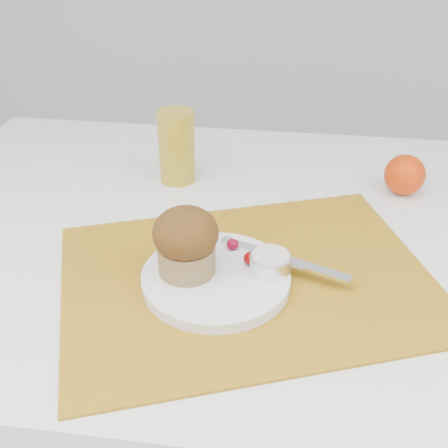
# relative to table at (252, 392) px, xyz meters

# --- Properties ---
(table) EXTENTS (1.20, 0.80, 0.75)m
(table) POSITION_rel_table_xyz_m (0.00, 0.00, 0.00)
(table) COLOR white
(table) RESTS_ON ground
(placemat) EXTENTS (0.60, 0.53, 0.00)m
(placemat) POSITION_rel_table_xyz_m (-0.00, -0.13, 0.38)
(placemat) COLOR #A57416
(placemat) RESTS_ON table
(plate) EXTENTS (0.21, 0.21, 0.02)m
(plate) POSITION_rel_table_xyz_m (-0.05, -0.14, 0.39)
(plate) COLOR white
(plate) RESTS_ON placemat
(ramekin) EXTENTS (0.06, 0.06, 0.02)m
(ramekin) POSITION_rel_table_xyz_m (0.03, -0.13, 0.41)
(ramekin) COLOR white
(ramekin) RESTS_ON plate
(cream) EXTENTS (0.06, 0.06, 0.01)m
(cream) POSITION_rel_table_xyz_m (0.03, -0.13, 0.42)
(cream) COLOR silver
(cream) RESTS_ON ramekin
(raspberry_near) EXTENTS (0.02, 0.02, 0.02)m
(raspberry_near) POSITION_rel_table_xyz_m (-0.03, -0.08, 0.40)
(raspberry_near) COLOR #5A0215
(raspberry_near) RESTS_ON plate
(raspberry_far) EXTENTS (0.02, 0.02, 0.02)m
(raspberry_far) POSITION_rel_table_xyz_m (-0.00, -0.12, 0.41)
(raspberry_far) COLOR #530202
(raspberry_far) RESTS_ON plate
(butter_knife) EXTENTS (0.19, 0.09, 0.00)m
(butter_knife) POSITION_rel_table_xyz_m (0.04, -0.10, 0.40)
(butter_knife) COLOR white
(butter_knife) RESTS_ON plate
(orange) EXTENTS (0.07, 0.07, 0.07)m
(orange) POSITION_rel_table_xyz_m (0.24, 0.16, 0.41)
(orange) COLOR #DC3A07
(orange) RESTS_ON table
(juice_glass) EXTENTS (0.07, 0.07, 0.13)m
(juice_glass) POSITION_rel_table_xyz_m (-0.16, 0.15, 0.44)
(juice_glass) COLOR #B39721
(juice_glass) RESTS_ON table
(muffin) EXTENTS (0.10, 0.10, 0.10)m
(muffin) POSITION_rel_table_xyz_m (-0.09, -0.14, 0.44)
(muffin) COLOR olive
(muffin) RESTS_ON plate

